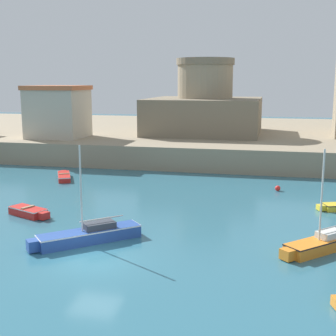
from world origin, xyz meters
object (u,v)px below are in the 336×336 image
sailboat_blue_4 (89,235)px  mooring_buoy (278,188)px  dinghy_red_1 (64,176)px  harbor_shed_far_end (58,111)px  dinghy_red_0 (29,211)px  sailboat_orange_3 (323,243)px  fortress (205,109)px

sailboat_blue_4 → mooring_buoy: sailboat_blue_4 is taller
dinghy_red_1 → harbor_shed_far_end: size_ratio=0.63×
dinghy_red_0 → mooring_buoy: (16.45, 11.19, -0.08)m
sailboat_orange_3 → harbor_shed_far_end: 37.70m
mooring_buoy → harbor_shed_far_end: 28.23m
sailboat_blue_4 → fortress: 35.84m
sailboat_orange_3 → mooring_buoy: 13.85m
harbor_shed_far_end → sailboat_orange_3: bearing=-42.7°
dinghy_red_1 → mooring_buoy: bearing=-1.3°
dinghy_red_1 → sailboat_orange_3: size_ratio=0.72×
dinghy_red_1 → fortress: bearing=62.8°
dinghy_red_0 → harbor_shed_far_end: size_ratio=0.52×
sailboat_orange_3 → dinghy_red_1: bearing=147.0°
mooring_buoy → fortress: bearing=114.4°
fortress → harbor_shed_far_end: (-16.00, -8.58, -0.03)m
fortress → harbor_shed_far_end: fortress is taller
fortress → sailboat_blue_4: bearing=-92.1°
dinghy_red_0 → sailboat_orange_3: 18.91m
mooring_buoy → harbor_shed_far_end: (-25.17, 11.66, 5.24)m
dinghy_red_0 → sailboat_blue_4: bearing=-34.0°
dinghy_red_0 → sailboat_orange_3: (18.75, -2.46, 0.12)m
dinghy_red_0 → mooring_buoy: dinghy_red_0 is taller
mooring_buoy → sailboat_blue_4: bearing=-124.5°
sailboat_orange_3 → sailboat_blue_4: 12.88m
sailboat_blue_4 → mooring_buoy: 18.48m
sailboat_orange_3 → sailboat_blue_4: (-12.78, -1.57, 0.03)m
harbor_shed_far_end → mooring_buoy: bearing=-24.9°
fortress → dinghy_red_1: bearing=-117.2°
dinghy_red_0 → fortress: size_ratio=0.24×
harbor_shed_far_end → sailboat_blue_4: bearing=-61.3°
dinghy_red_1 → sailboat_orange_3: sailboat_orange_3 is taller
sailboat_blue_4 → harbor_shed_far_end: harbor_shed_far_end is taller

